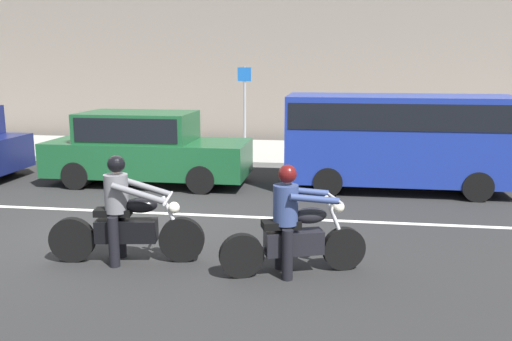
# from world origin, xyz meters

# --- Properties ---
(ground_plane) EXTENTS (80.00, 80.00, 0.00)m
(ground_plane) POSITION_xyz_m (0.00, 0.00, 0.00)
(ground_plane) COLOR #242424
(sidewalk_slab) EXTENTS (40.00, 4.40, 0.14)m
(sidewalk_slab) POSITION_xyz_m (0.00, 8.00, 0.07)
(sidewalk_slab) COLOR #99968E
(sidewalk_slab) RESTS_ON ground_plane
(lane_marking_stripe) EXTENTS (18.00, 0.14, 0.01)m
(lane_marking_stripe) POSITION_xyz_m (0.40, 0.90, 0.00)
(lane_marking_stripe) COLOR silver
(lane_marking_stripe) RESTS_ON ground_plane
(motorcycle_with_rider_gray) EXTENTS (2.24, 0.75, 1.58)m
(motorcycle_with_rider_gray) POSITION_xyz_m (0.84, -1.62, 0.64)
(motorcycle_with_rider_gray) COLOR black
(motorcycle_with_rider_gray) RESTS_ON ground_plane
(motorcycle_with_rider_denim_blue) EXTENTS (1.98, 0.92, 1.53)m
(motorcycle_with_rider_denim_blue) POSITION_xyz_m (3.27, -1.71, 0.63)
(motorcycle_with_rider_denim_blue) COLOR black
(motorcycle_with_rider_denim_blue) RESTS_ON ground_plane
(parked_sedan_forest_green) EXTENTS (4.76, 1.82, 1.72)m
(parked_sedan_forest_green) POSITION_xyz_m (-0.69, 3.38, 0.89)
(parked_sedan_forest_green) COLOR #164C28
(parked_sedan_forest_green) RESTS_ON ground_plane
(parked_van_cobalt_blue) EXTENTS (5.01, 1.96, 2.15)m
(parked_van_cobalt_blue) POSITION_xyz_m (5.22, 3.64, 1.25)
(parked_van_cobalt_blue) COLOR navy
(parked_van_cobalt_blue) RESTS_ON ground_plane
(street_sign_post) EXTENTS (0.44, 0.08, 2.62)m
(street_sign_post) POSITION_xyz_m (0.86, 8.48, 1.72)
(street_sign_post) COLOR gray
(street_sign_post) RESTS_ON sidewalk_slab
(pedestrian_bystander) EXTENTS (0.34, 0.34, 1.73)m
(pedestrian_bystander) POSITION_xyz_m (3.26, 7.10, 1.15)
(pedestrian_bystander) COLOR black
(pedestrian_bystander) RESTS_ON sidewalk_slab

